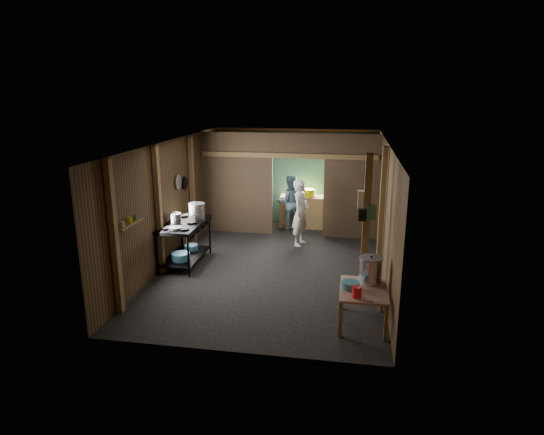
% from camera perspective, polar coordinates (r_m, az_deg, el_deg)
% --- Properties ---
extents(floor, '(4.50, 7.00, 0.00)m').
position_cam_1_polar(floor, '(10.02, 0.19, -5.77)').
color(floor, '#262626').
rests_on(floor, ground).
extents(ceiling, '(4.50, 7.00, 0.00)m').
position_cam_1_polar(ceiling, '(9.40, 0.21, 9.18)').
color(ceiling, '#423D39').
rests_on(ceiling, ground).
extents(wall_back, '(4.50, 0.00, 2.60)m').
position_cam_1_polar(wall_back, '(13.01, 2.77, 5.13)').
color(wall_back, '#523A20').
rests_on(wall_back, ground).
extents(wall_front, '(4.50, 0.00, 2.60)m').
position_cam_1_polar(wall_front, '(6.36, -5.08, -6.08)').
color(wall_front, '#523A20').
rests_on(wall_front, ground).
extents(wall_left, '(0.00, 7.00, 2.60)m').
position_cam_1_polar(wall_left, '(10.23, -12.33, 1.94)').
color(wall_left, '#523A20').
rests_on(wall_left, ground).
extents(wall_right, '(0.00, 7.00, 2.60)m').
position_cam_1_polar(wall_right, '(9.52, 13.67, 0.86)').
color(wall_right, '#523A20').
rests_on(wall_right, ground).
extents(partition_left, '(1.85, 0.10, 2.60)m').
position_cam_1_polar(partition_left, '(11.99, -4.31, 4.22)').
color(partition_left, brown).
rests_on(partition_left, floor).
extents(partition_right, '(1.35, 0.10, 2.60)m').
position_cam_1_polar(partition_right, '(11.64, 9.71, 3.70)').
color(partition_right, brown).
rests_on(partition_right, floor).
extents(partition_header, '(1.30, 0.10, 0.60)m').
position_cam_1_polar(partition_header, '(11.56, 3.28, 8.83)').
color(partition_header, brown).
rests_on(partition_header, wall_back).
extents(turquoise_panel, '(4.40, 0.06, 2.50)m').
position_cam_1_polar(turquoise_panel, '(12.96, 2.74, 4.87)').
color(turquoise_panel, '#57A097').
rests_on(turquoise_panel, wall_back).
extents(back_counter, '(1.20, 0.50, 0.85)m').
position_cam_1_polar(back_counter, '(12.64, 3.77, 0.74)').
color(back_counter, '#9E7743').
rests_on(back_counter, floor).
extents(wall_clock, '(0.20, 0.03, 0.20)m').
position_cam_1_polar(wall_clock, '(12.79, 3.87, 7.66)').
color(wall_clock, silver).
rests_on(wall_clock, wall_back).
extents(post_left_a, '(0.10, 0.12, 2.60)m').
position_cam_1_polar(post_left_a, '(7.94, -18.80, -2.44)').
color(post_left_a, '#9E7743').
rests_on(post_left_a, floor).
extents(post_left_b, '(0.10, 0.12, 2.60)m').
position_cam_1_polar(post_left_b, '(9.49, -13.72, 0.81)').
color(post_left_b, '#9E7743').
rests_on(post_left_b, floor).
extents(post_left_c, '(0.10, 0.12, 2.60)m').
position_cam_1_polar(post_left_c, '(11.30, -9.75, 3.34)').
color(post_left_c, '#9E7743').
rests_on(post_left_c, floor).
extents(post_right, '(0.10, 0.12, 2.60)m').
position_cam_1_polar(post_right, '(9.33, 13.32, 0.58)').
color(post_right, '#9E7743').
rests_on(post_right, floor).
extents(post_free, '(0.12, 0.12, 2.60)m').
position_cam_1_polar(post_free, '(8.25, 11.45, -1.25)').
color(post_free, '#9E7743').
rests_on(post_free, floor).
extents(cross_beam, '(4.40, 0.12, 0.12)m').
position_cam_1_polar(cross_beam, '(11.57, 1.99, 7.61)').
color(cross_beam, '#9E7743').
rests_on(cross_beam, wall_left).
extents(pan_lid_big, '(0.03, 0.34, 0.34)m').
position_cam_1_polar(pan_lid_big, '(10.51, -11.43, 4.30)').
color(pan_lid_big, gray).
rests_on(pan_lid_big, wall_left).
extents(pan_lid_small, '(0.03, 0.30, 0.30)m').
position_cam_1_polar(pan_lid_small, '(10.89, -10.65, 4.19)').
color(pan_lid_small, black).
rests_on(pan_lid_small, wall_left).
extents(wall_shelf, '(0.14, 0.80, 0.03)m').
position_cam_1_polar(wall_shelf, '(8.32, -17.07, -0.77)').
color(wall_shelf, '#9E7743').
rests_on(wall_shelf, wall_left).
extents(jar_white, '(0.07, 0.07, 0.10)m').
position_cam_1_polar(jar_white, '(8.09, -17.88, -0.82)').
color(jar_white, silver).
rests_on(jar_white, wall_shelf).
extents(jar_yellow, '(0.08, 0.08, 0.10)m').
position_cam_1_polar(jar_yellow, '(8.30, -17.10, -0.34)').
color(jar_yellow, '#DCDF01').
rests_on(jar_yellow, wall_shelf).
extents(jar_green, '(0.06, 0.06, 0.10)m').
position_cam_1_polar(jar_green, '(8.49, -16.45, 0.05)').
color(jar_green, '#3A7253').
rests_on(jar_green, wall_shelf).
extents(bag_white, '(0.22, 0.15, 0.32)m').
position_cam_1_polar(bag_white, '(8.20, 11.26, 2.14)').
color(bag_white, silver).
rests_on(bag_white, post_free).
extents(bag_green, '(0.16, 0.12, 0.24)m').
position_cam_1_polar(bag_green, '(8.12, 12.06, 0.64)').
color(bag_green, '#3A7253').
rests_on(bag_green, post_free).
extents(bag_black, '(0.14, 0.10, 0.20)m').
position_cam_1_polar(bag_black, '(8.10, 11.06, 0.31)').
color(bag_black, black).
rests_on(bag_black, post_free).
extents(gas_range, '(0.80, 1.55, 0.92)m').
position_cam_1_polar(gas_range, '(10.09, -10.67, -3.13)').
color(gas_range, black).
rests_on(gas_range, floor).
extents(prep_table, '(0.74, 1.02, 0.60)m').
position_cam_1_polar(prep_table, '(7.65, 11.07, -10.64)').
color(prep_table, '#A47A6C').
rests_on(prep_table, floor).
extents(stove_pot_large, '(0.36, 0.36, 0.36)m').
position_cam_1_polar(stove_pot_large, '(10.21, -9.20, 0.77)').
color(stove_pot_large, silver).
rests_on(stove_pot_large, gas_range).
extents(stove_pot_med, '(0.33, 0.33, 0.22)m').
position_cam_1_polar(stove_pot_med, '(9.97, -11.79, -0.12)').
color(stove_pot_med, silver).
rests_on(stove_pot_med, gas_range).
extents(frying_pan, '(0.34, 0.52, 0.06)m').
position_cam_1_polar(frying_pan, '(9.52, -11.78, -1.28)').
color(frying_pan, gray).
rests_on(frying_pan, gas_range).
extents(blue_tub_front, '(0.38, 0.38, 0.16)m').
position_cam_1_polar(blue_tub_front, '(9.92, -11.14, -4.72)').
color(blue_tub_front, teal).
rests_on(blue_tub_front, gas_range).
extents(blue_tub_back, '(0.30, 0.30, 0.12)m').
position_cam_1_polar(blue_tub_back, '(10.49, -9.90, -3.63)').
color(blue_tub_back, teal).
rests_on(blue_tub_back, gas_range).
extents(stock_pot, '(0.40, 0.40, 0.45)m').
position_cam_1_polar(stock_pot, '(7.71, 12.02, -6.37)').
color(stock_pot, silver).
rests_on(stock_pot, prep_table).
extents(wash_basin, '(0.37, 0.37, 0.11)m').
position_cam_1_polar(wash_basin, '(7.49, 9.62, -8.16)').
color(wash_basin, teal).
rests_on(wash_basin, prep_table).
extents(pink_bucket, '(0.17, 0.17, 0.17)m').
position_cam_1_polar(pink_bucket, '(7.18, 10.38, -8.99)').
color(pink_bucket, red).
rests_on(pink_bucket, prep_table).
extents(knife, '(0.29, 0.13, 0.01)m').
position_cam_1_polar(knife, '(7.13, 11.18, -9.90)').
color(knife, silver).
rests_on(knife, prep_table).
extents(yellow_tub, '(0.36, 0.36, 0.20)m').
position_cam_1_polar(yellow_tub, '(12.50, 4.45, 3.03)').
color(yellow_tub, '#DCDF01').
rests_on(yellow_tub, back_counter).
extents(cook, '(0.52, 0.66, 1.59)m').
position_cam_1_polar(cook, '(11.06, 3.55, 0.60)').
color(cook, white).
rests_on(cook, floor).
extents(worker_back, '(0.85, 0.75, 1.47)m').
position_cam_1_polar(worker_back, '(12.33, 2.19, 1.89)').
color(worker_back, slate).
rests_on(worker_back, floor).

